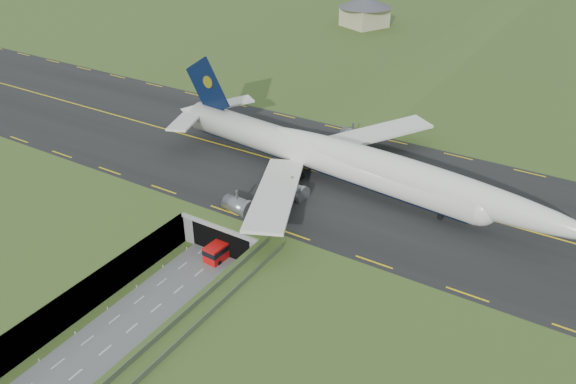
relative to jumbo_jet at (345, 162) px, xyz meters
The scene contains 9 objects.
ground 34.66m from the jumbo_jet, 110.37° to the right, with size 900.00×900.00×0.00m, color #384F1F.
airfield_deck 33.82m from the jumbo_jet, 110.37° to the right, with size 800.00×800.00×6.00m, color gray.
trench_road 41.44m from the jumbo_jet, 106.63° to the right, with size 12.00×75.00×0.20m, color slate.
taxiway 12.66m from the jumbo_jet, 169.07° to the left, with size 800.00×44.00×0.18m, color black.
tunnel_portal 19.71m from the jumbo_jet, 129.08° to the right, with size 17.00×22.30×6.00m.
guideway 50.23m from the jumbo_jet, 90.50° to the right, with size 3.00×53.00×7.05m.
jumbo_jet is the anchor object (origin of this frame).
shuttle_tram 27.09m from the jumbo_jet, 115.84° to the right, with size 3.13×7.34×2.94m.
service_building 124.07m from the jumbo_jet, 113.20° to the left, with size 26.29×26.29×10.80m.
Camera 1 is at (50.43, -52.21, 57.07)m, focal length 35.00 mm.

